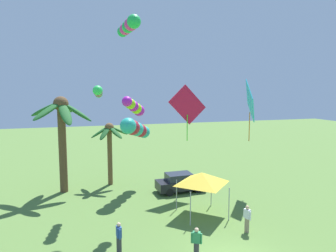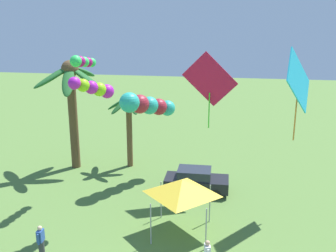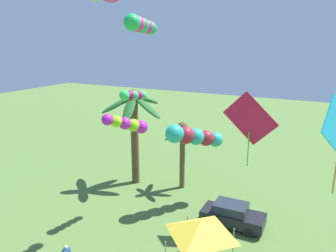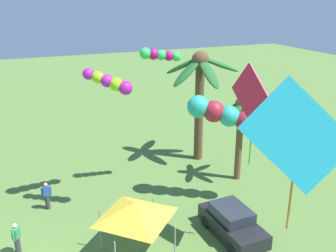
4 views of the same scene
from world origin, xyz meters
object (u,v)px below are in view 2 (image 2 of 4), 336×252
palm_tree_1 (129,113)px  kite_tube_6 (93,88)px  spectator_1 (41,242)px  kite_diamond_5 (210,80)px  kite_tube_4 (147,105)px  parked_car_0 (196,181)px  festival_tent (182,187)px  palm_tree_0 (71,90)px  kite_diamond_1 (298,82)px  kite_tube_2 (83,62)px

palm_tree_1 → kite_tube_6: size_ratio=2.43×
spectator_1 → kite_diamond_5: (6.78, 8.28, 6.13)m
kite_tube_4 → kite_diamond_5: (4.01, -1.13, 1.86)m
palm_tree_1 → kite_tube_4: 3.10m
parked_car_0 → festival_tent: 5.13m
palm_tree_1 → festival_tent: 9.92m
palm_tree_0 → spectator_1: 12.17m
palm_tree_1 → kite_diamond_5: size_ratio=1.19×
palm_tree_1 → parked_car_0: 7.10m
festival_tent → kite_tube_6: kite_tube_6 is taller
palm_tree_0 → kite_diamond_5: kite_diamond_5 is taller
kite_diamond_1 → kite_tube_4: size_ratio=1.25×
palm_tree_1 → kite_tube_2: 6.44m
palm_tree_1 → kite_tube_4: kite_tube_4 is taller
festival_tent → kite_diamond_5: bearing=80.1°
kite_diamond_5 → kite_tube_2: bearing=-168.2°
kite_diamond_1 → kite_tube_2: kite_diamond_1 is taller
spectator_1 → kite_tube_4: kite_tube_4 is taller
spectator_1 → festival_tent: bearing=28.4°
palm_tree_1 → parked_car_0: palm_tree_1 is taller
parked_car_0 → kite_diamond_5: (0.66, 0.25, 6.20)m
palm_tree_0 → kite_tube_4: (5.67, -1.37, -0.59)m
palm_tree_1 → festival_tent: bearing=-59.7°
parked_car_0 → festival_tent: bearing=-92.7°
festival_tent → kite_tube_4: bearing=116.7°
palm_tree_0 → kite_tube_2: (2.60, -3.97, 2.36)m
palm_tree_1 → kite_tube_4: size_ratio=1.37×
parked_car_0 → kite_tube_6: kite_tube_6 is taller
parked_car_0 → kite_diamond_5: kite_diamond_5 is taller
palm_tree_1 → kite_tube_2: kite_tube_2 is taller
palm_tree_0 → festival_tent: 12.04m
palm_tree_0 → kite_tube_6: kite_tube_6 is taller
palm_tree_0 → kite_diamond_5: 10.07m
kite_diamond_5 → kite_tube_4: bearing=164.3°
festival_tent → palm_tree_1: bearing=120.3°
palm_tree_1 → kite_diamond_5: bearing=-30.1°
festival_tent → kite_diamond_1: size_ratio=0.58×
kite_diamond_1 → kite_tube_4: bearing=161.7°
parked_car_0 → festival_tent: festival_tent is taller
palm_tree_1 → spectator_1: size_ratio=3.39×
festival_tent → palm_tree_0: bearing=139.2°
kite_diamond_1 → kite_tube_2: size_ratio=2.07×
spectator_1 → kite_tube_2: size_ratio=0.67×
kite_tube_2 → palm_tree_1: bearing=75.6°
kite_tube_4 → kite_tube_6: kite_tube_6 is taller
palm_tree_0 → spectator_1: (2.89, -10.77, -4.87)m
parked_car_0 → kite_tube_6: (-4.59, -4.58, 6.43)m
palm_tree_1 → kite_diamond_5: (5.83, -3.38, 2.96)m
palm_tree_0 → kite_tube_4: 5.86m
spectator_1 → festival_tent: festival_tent is taller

